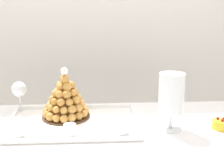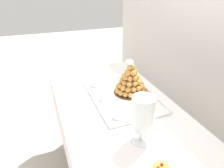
# 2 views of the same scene
# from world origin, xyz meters

# --- Properties ---
(buffet_table) EXTENTS (1.56, 0.78, 0.80)m
(buffet_table) POSITION_xyz_m (0.00, 0.00, 0.70)
(buffet_table) COLOR brown
(buffet_table) RESTS_ON ground_plane
(serving_tray) EXTENTS (0.62, 0.43, 0.02)m
(serving_tray) POSITION_xyz_m (-0.11, 0.07, 0.80)
(serving_tray) COLOR white
(serving_tray) RESTS_ON buffet_table
(croquembouche) EXTENTS (0.24, 0.24, 0.26)m
(croquembouche) POSITION_xyz_m (-0.15, 0.15, 0.90)
(croquembouche) COLOR #4C331E
(croquembouche) RESTS_ON serving_tray
(dessert_cup_left) EXTENTS (0.06, 0.06, 0.05)m
(dessert_cup_left) POSITION_xyz_m (-0.34, -0.07, 0.83)
(dessert_cup_left) COLOR silver
(dessert_cup_left) RESTS_ON serving_tray
(dessert_cup_mid_left) EXTENTS (0.06, 0.06, 0.05)m
(dessert_cup_mid_left) POSITION_xyz_m (-0.11, -0.07, 0.83)
(dessert_cup_mid_left) COLOR silver
(dessert_cup_mid_left) RESTS_ON serving_tray
(dessert_cup_centre) EXTENTS (0.06, 0.06, 0.05)m
(dessert_cup_centre) POSITION_xyz_m (0.12, -0.06, 0.83)
(dessert_cup_centre) COLOR silver
(dessert_cup_centre) RESTS_ON serving_tray
(macaron_goblet) EXTENTS (0.12, 0.12, 0.27)m
(macaron_goblet) POSITION_xyz_m (0.35, -0.02, 0.97)
(macaron_goblet) COLOR white
(macaron_goblet) RESTS_ON buffet_table
(wine_glass) EXTENTS (0.08, 0.08, 0.17)m
(wine_glass) POSITION_xyz_m (-0.40, 0.26, 0.92)
(wine_glass) COLOR silver
(wine_glass) RESTS_ON buffet_table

